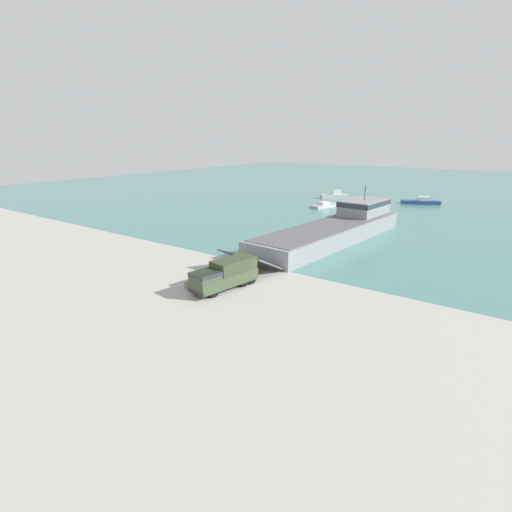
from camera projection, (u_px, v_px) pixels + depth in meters
ground_plane at (258, 280)px, 43.90m from camera, size 240.00×240.00×0.00m
water_surface at (444, 191)px, 117.18m from camera, size 240.00×180.00×0.01m
landing_craft at (337, 227)px, 61.39m from camera, size 10.17×36.90×7.41m
military_truck at (225, 274)px, 41.08m from camera, size 3.46×7.83×2.94m
soldier_on_ramp at (201, 276)px, 42.42m from camera, size 0.48×0.49×1.65m
moored_boat_a at (335, 196)px, 102.44m from camera, size 6.33×6.30×2.09m
moored_boat_b at (421, 202)px, 93.77m from camera, size 8.74×5.88×1.74m
moored_boat_c at (325, 205)px, 89.49m from camera, size 4.38×7.41×1.28m
cargo_crate at (189, 285)px, 41.49m from camera, size 0.76×0.88×0.67m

